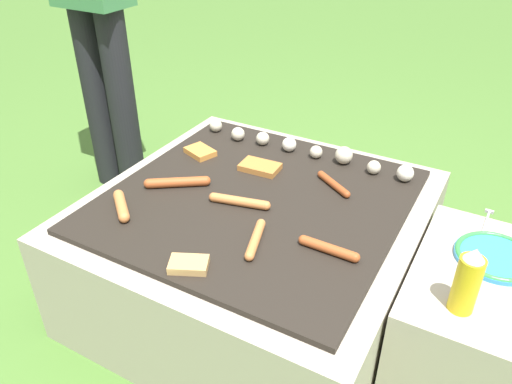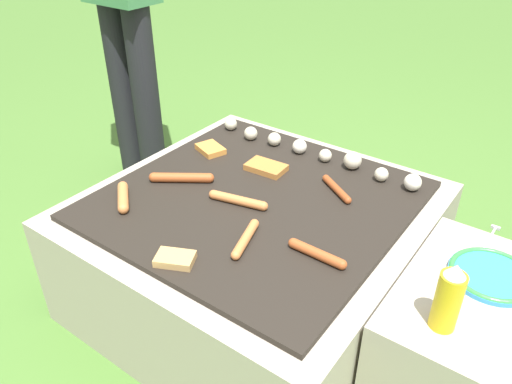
{
  "view_description": "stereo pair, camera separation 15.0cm",
  "coord_description": "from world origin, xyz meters",
  "px_view_note": "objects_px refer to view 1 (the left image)",
  "views": [
    {
      "loc": [
        0.62,
        -1.11,
        1.22
      ],
      "look_at": [
        0.0,
        0.0,
        0.42
      ],
      "focal_mm": 35.0,
      "sensor_mm": 36.0,
      "label": 1
    },
    {
      "loc": [
        0.75,
        -1.03,
        1.22
      ],
      "look_at": [
        0.0,
        0.0,
        0.42
      ],
      "focal_mm": 35.0,
      "sensor_mm": 36.0,
      "label": 2
    }
  ],
  "objects_px": {
    "plate_colorful": "(496,257)",
    "condiment_bottle": "(467,281)",
    "fork_utensil": "(484,228)",
    "sausage_front_center": "(121,206)"
  },
  "relations": [
    {
      "from": "plate_colorful",
      "to": "condiment_bottle",
      "type": "xyz_separation_m",
      "value": [
        -0.05,
        -0.22,
        0.07
      ]
    },
    {
      "from": "fork_utensil",
      "to": "plate_colorful",
      "type": "bearing_deg",
      "value": -69.98
    },
    {
      "from": "condiment_bottle",
      "to": "fork_utensil",
      "type": "distance_m",
      "value": 0.36
    },
    {
      "from": "sausage_front_center",
      "to": "fork_utensil",
      "type": "relative_size",
      "value": 0.58
    },
    {
      "from": "plate_colorful",
      "to": "condiment_bottle",
      "type": "bearing_deg",
      "value": -102.19
    },
    {
      "from": "condiment_bottle",
      "to": "plate_colorful",
      "type": "bearing_deg",
      "value": 77.81
    },
    {
      "from": "condiment_bottle",
      "to": "sausage_front_center",
      "type": "bearing_deg",
      "value": -175.56
    },
    {
      "from": "plate_colorful",
      "to": "fork_utensil",
      "type": "relative_size",
      "value": 0.93
    },
    {
      "from": "plate_colorful",
      "to": "condiment_bottle",
      "type": "distance_m",
      "value": 0.24
    },
    {
      "from": "plate_colorful",
      "to": "sausage_front_center",
      "type": "bearing_deg",
      "value": -163.23
    }
  ]
}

